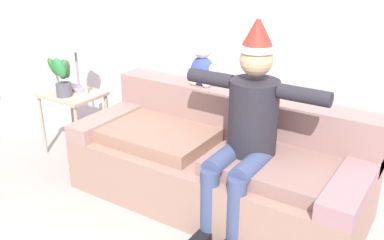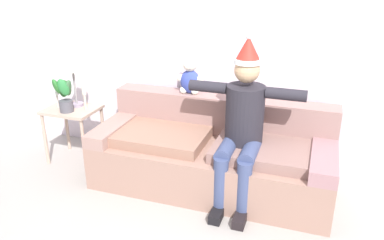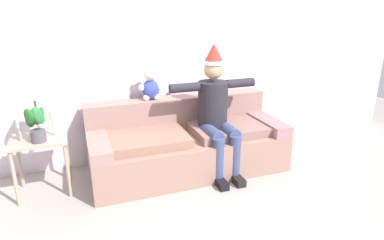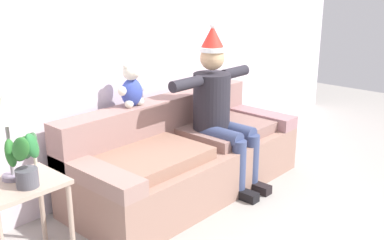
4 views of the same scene
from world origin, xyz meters
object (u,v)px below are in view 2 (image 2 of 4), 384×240
object	(u,v)px
candle_tall	(56,94)
teddy_bear	(190,77)
person_seated	(242,121)
table_lamp	(72,65)
side_table	(73,117)
potted_plant	(65,93)
candle_short	(84,94)
couch	(213,154)

from	to	relation	value
candle_tall	teddy_bear	bearing A→B (deg)	13.10
person_seated	table_lamp	size ratio (longest dim) A/B	2.62
teddy_bear	side_table	size ratio (longest dim) A/B	0.63
side_table	potted_plant	xyz separation A→B (m)	(0.01, -0.09, 0.30)
table_lamp	potted_plant	world-z (taller)	table_lamp
person_seated	side_table	world-z (taller)	person_seated
candle_short	person_seated	bearing A→B (deg)	-6.41
candle_short	candle_tall	bearing A→B (deg)	-168.76
table_lamp	candle_short	distance (m)	0.32
couch	side_table	xyz separation A→B (m)	(-1.57, -0.01, 0.18)
teddy_bear	table_lamp	bearing A→B (deg)	-170.07
person_seated	candle_short	world-z (taller)	person_seated
person_seated	table_lamp	xyz separation A→B (m)	(-1.86, 0.24, 0.30)
couch	candle_short	bearing A→B (deg)	178.87
table_lamp	candle_tall	xyz separation A→B (m)	(-0.16, -0.11, -0.30)
couch	teddy_bear	world-z (taller)	teddy_bear
teddy_bear	candle_tall	size ratio (longest dim) A/B	1.59
potted_plant	candle_tall	bearing A→B (deg)	155.32
candle_tall	candle_short	size ratio (longest dim) A/B	0.93
person_seated	candle_tall	xyz separation A→B (m)	(-2.02, 0.13, -0.00)
couch	teddy_bear	distance (m)	0.80
couch	teddy_bear	bearing A→B (deg)	139.39
person_seated	candle_short	xyz separation A→B (m)	(-1.72, 0.19, 0.01)
side_table	potted_plant	distance (m)	0.32
candle_tall	candle_short	bearing A→B (deg)	11.24
table_lamp	candle_tall	bearing A→B (deg)	-146.12
side_table	potted_plant	bearing A→B (deg)	-83.05
couch	person_seated	distance (m)	0.56
potted_plant	table_lamp	bearing A→B (deg)	90.72
candle_tall	person_seated	bearing A→B (deg)	-3.76
couch	teddy_bear	size ratio (longest dim) A/B	5.85
potted_plant	person_seated	bearing A→B (deg)	-1.79
table_lamp	candle_short	xyz separation A→B (m)	(0.14, -0.05, -0.29)
person_seated	candle_short	size ratio (longest dim) A/B	5.82
table_lamp	candle_tall	world-z (taller)	table_lamp
couch	candle_short	distance (m)	1.49
side_table	table_lamp	world-z (taller)	table_lamp
side_table	table_lamp	bearing A→B (deg)	83.98
candle_short	side_table	bearing A→B (deg)	-165.16
table_lamp	candle_tall	size ratio (longest dim) A/B	2.39
candle_short	potted_plant	bearing A→B (deg)	-136.00
candle_tall	table_lamp	bearing A→B (deg)	33.88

